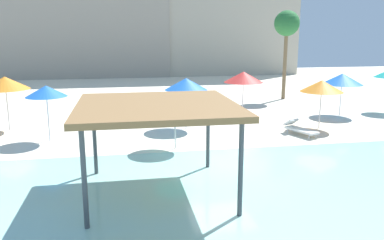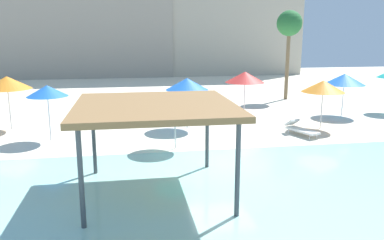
{
  "view_description": "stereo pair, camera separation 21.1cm",
  "coord_description": "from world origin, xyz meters",
  "px_view_note": "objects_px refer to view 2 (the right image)",
  "views": [
    {
      "loc": [
        -3.78,
        -14.51,
        5.03
      ],
      "look_at": [
        -0.83,
        2.0,
        1.3
      ],
      "focal_mm": 36.65,
      "sensor_mm": 36.0,
      "label": 1
    },
    {
      "loc": [
        -3.57,
        -14.54,
        5.03
      ],
      "look_at": [
        -0.83,
        2.0,
        1.3
      ],
      "focal_mm": 36.65,
      "sensor_mm": 36.0,
      "label": 2
    }
  ],
  "objects_px": {
    "shade_pavilion": "(155,108)",
    "palm_tree_0": "(289,26)",
    "beach_umbrella_red_5": "(245,77)",
    "lounge_chair_1": "(300,129)",
    "beach_umbrella_orange_0": "(7,83)",
    "beach_umbrella_teal_6": "(175,98)",
    "beach_umbrella_blue_1": "(344,79)",
    "beach_umbrella_orange_3": "(323,86)",
    "beach_umbrella_blue_4": "(47,91)",
    "beach_umbrella_blue_2": "(187,84)"
  },
  "relations": [
    {
      "from": "shade_pavilion",
      "to": "palm_tree_0",
      "type": "relative_size",
      "value": 0.72
    },
    {
      "from": "beach_umbrella_red_5",
      "to": "lounge_chair_1",
      "type": "bearing_deg",
      "value": -73.8
    },
    {
      "from": "beach_umbrella_orange_0",
      "to": "beach_umbrella_teal_6",
      "type": "height_order",
      "value": "beach_umbrella_orange_0"
    },
    {
      "from": "beach_umbrella_blue_1",
      "to": "lounge_chair_1",
      "type": "xyz_separation_m",
      "value": [
        -4.59,
        -4.02,
        -1.94
      ]
    },
    {
      "from": "beach_umbrella_orange_0",
      "to": "beach_umbrella_orange_3",
      "type": "height_order",
      "value": "beach_umbrella_orange_0"
    },
    {
      "from": "beach_umbrella_orange_3",
      "to": "lounge_chair_1",
      "type": "xyz_separation_m",
      "value": [
        -1.7,
        -1.14,
        -1.96
      ]
    },
    {
      "from": "shade_pavilion",
      "to": "beach_umbrella_red_5",
      "type": "relative_size",
      "value": 1.76
    },
    {
      "from": "beach_umbrella_blue_1",
      "to": "palm_tree_0",
      "type": "xyz_separation_m",
      "value": [
        -0.98,
        6.5,
        3.29
      ]
    },
    {
      "from": "beach_umbrella_blue_4",
      "to": "lounge_chair_1",
      "type": "distance_m",
      "value": 12.42
    },
    {
      "from": "beach_umbrella_orange_0",
      "to": "beach_umbrella_orange_3",
      "type": "xyz_separation_m",
      "value": [
        16.38,
        -2.47,
        -0.22
      ]
    },
    {
      "from": "beach_umbrella_blue_2",
      "to": "beach_umbrella_blue_4",
      "type": "bearing_deg",
      "value": -168.89
    },
    {
      "from": "beach_umbrella_red_5",
      "to": "palm_tree_0",
      "type": "bearing_deg",
      "value": 47.9
    },
    {
      "from": "shade_pavilion",
      "to": "beach_umbrella_blue_4",
      "type": "relative_size",
      "value": 1.82
    },
    {
      "from": "beach_umbrella_blue_2",
      "to": "beach_umbrella_orange_3",
      "type": "bearing_deg",
      "value": -9.59
    },
    {
      "from": "beach_umbrella_orange_0",
      "to": "beach_umbrella_blue_1",
      "type": "relative_size",
      "value": 1.09
    },
    {
      "from": "beach_umbrella_orange_0",
      "to": "beach_umbrella_orange_3",
      "type": "bearing_deg",
      "value": -8.59
    },
    {
      "from": "beach_umbrella_red_5",
      "to": "palm_tree_0",
      "type": "relative_size",
      "value": 0.41
    },
    {
      "from": "lounge_chair_1",
      "to": "palm_tree_0",
      "type": "relative_size",
      "value": 0.3
    },
    {
      "from": "beach_umbrella_orange_0",
      "to": "beach_umbrella_blue_4",
      "type": "relative_size",
      "value": 1.07
    },
    {
      "from": "beach_umbrella_blue_1",
      "to": "beach_umbrella_teal_6",
      "type": "height_order",
      "value": "beach_umbrella_blue_1"
    },
    {
      "from": "beach_umbrella_teal_6",
      "to": "lounge_chair_1",
      "type": "distance_m",
      "value": 6.9
    },
    {
      "from": "shade_pavilion",
      "to": "beach_umbrella_teal_6",
      "type": "height_order",
      "value": "shade_pavilion"
    },
    {
      "from": "beach_umbrella_blue_1",
      "to": "palm_tree_0",
      "type": "distance_m",
      "value": 7.35
    },
    {
      "from": "beach_umbrella_orange_0",
      "to": "shade_pavilion",
      "type": "bearing_deg",
      "value": -54.34
    },
    {
      "from": "beach_umbrella_red_5",
      "to": "palm_tree_0",
      "type": "xyz_separation_m",
      "value": [
        5.04,
        5.58,
        3.15
      ]
    },
    {
      "from": "lounge_chair_1",
      "to": "palm_tree_0",
      "type": "distance_m",
      "value": 12.29
    },
    {
      "from": "beach_umbrella_blue_2",
      "to": "beach_umbrella_teal_6",
      "type": "xyz_separation_m",
      "value": [
        -1.1,
        -3.68,
        -0.14
      ]
    },
    {
      "from": "beach_umbrella_orange_3",
      "to": "beach_umbrella_teal_6",
      "type": "distance_m",
      "value": 8.55
    },
    {
      "from": "shade_pavilion",
      "to": "beach_umbrella_blue_4",
      "type": "height_order",
      "value": "shade_pavilion"
    },
    {
      "from": "beach_umbrella_blue_2",
      "to": "beach_umbrella_orange_3",
      "type": "distance_m",
      "value": 7.19
    },
    {
      "from": "beach_umbrella_blue_1",
      "to": "beach_umbrella_red_5",
      "type": "distance_m",
      "value": 6.1
    },
    {
      "from": "beach_umbrella_orange_0",
      "to": "beach_umbrella_teal_6",
      "type": "distance_m",
      "value": 9.57
    },
    {
      "from": "beach_umbrella_orange_0",
      "to": "lounge_chair_1",
      "type": "xyz_separation_m",
      "value": [
        14.68,
        -3.61,
        -2.17
      ]
    },
    {
      "from": "beach_umbrella_blue_1",
      "to": "beach_umbrella_teal_6",
      "type": "xyz_separation_m",
      "value": [
        -11.08,
        -5.36,
        -0.01
      ]
    },
    {
      "from": "beach_umbrella_blue_2",
      "to": "beach_umbrella_orange_0",
      "type": "bearing_deg",
      "value": 172.18
    },
    {
      "from": "shade_pavilion",
      "to": "beach_umbrella_blue_2",
      "type": "xyz_separation_m",
      "value": [
        2.29,
        8.48,
        -0.36
      ]
    },
    {
      "from": "beach_umbrella_blue_4",
      "to": "beach_umbrella_blue_1",
      "type": "bearing_deg",
      "value": 10.2
    },
    {
      "from": "beach_umbrella_orange_0",
      "to": "beach_umbrella_blue_2",
      "type": "distance_m",
      "value": 9.37
    },
    {
      "from": "beach_umbrella_blue_1",
      "to": "lounge_chair_1",
      "type": "relative_size",
      "value": 1.32
    },
    {
      "from": "beach_umbrella_teal_6",
      "to": "beach_umbrella_blue_4",
      "type": "bearing_deg",
      "value": 157.75
    },
    {
      "from": "beach_umbrella_red_5",
      "to": "palm_tree_0",
      "type": "height_order",
      "value": "palm_tree_0"
    },
    {
      "from": "beach_umbrella_blue_1",
      "to": "beach_umbrella_red_5",
      "type": "height_order",
      "value": "beach_umbrella_red_5"
    },
    {
      "from": "beach_umbrella_teal_6",
      "to": "lounge_chair_1",
      "type": "xyz_separation_m",
      "value": [
        6.49,
        1.34,
        -1.93
      ]
    },
    {
      "from": "beach_umbrella_blue_4",
      "to": "lounge_chair_1",
      "type": "relative_size",
      "value": 1.34
    },
    {
      "from": "beach_umbrella_teal_6",
      "to": "beach_umbrella_orange_0",
      "type": "bearing_deg",
      "value": 148.85
    },
    {
      "from": "beach_umbrella_teal_6",
      "to": "beach_umbrella_orange_3",
      "type": "bearing_deg",
      "value": 16.83
    },
    {
      "from": "beach_umbrella_blue_4",
      "to": "palm_tree_0",
      "type": "height_order",
      "value": "palm_tree_0"
    },
    {
      "from": "shade_pavilion",
      "to": "lounge_chair_1",
      "type": "distance_m",
      "value": 10.13
    },
    {
      "from": "shade_pavilion",
      "to": "beach_umbrella_blue_4",
      "type": "distance_m",
      "value": 8.46
    },
    {
      "from": "beach_umbrella_blue_1",
      "to": "beach_umbrella_blue_4",
      "type": "bearing_deg",
      "value": -169.8
    }
  ]
}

